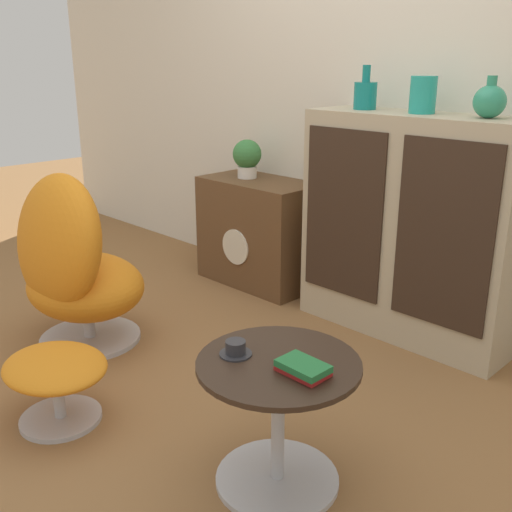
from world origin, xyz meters
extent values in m
plane|color=olive|center=(0.00, 0.00, 0.00)|extent=(12.00, 12.00, 0.00)
cube|color=silver|center=(0.00, 1.38, 1.30)|extent=(6.40, 0.06, 2.60)
cube|color=tan|center=(0.30, 1.17, 0.55)|extent=(1.09, 0.36, 1.10)
cube|color=#332319|center=(0.03, 0.98, 0.61)|extent=(0.46, 0.01, 0.84)
cube|color=#332319|center=(0.57, 0.98, 0.61)|extent=(0.46, 0.01, 0.84)
cube|color=brown|center=(-0.73, 1.15, 0.32)|extent=(0.73, 0.40, 0.65)
cylinder|color=beige|center=(-0.73, 0.95, 0.27)|extent=(0.22, 0.01, 0.22)
cylinder|color=#B7B7BC|center=(-0.74, -0.04, 0.01)|extent=(0.49, 0.49, 0.02)
cylinder|color=#B7B7BC|center=(-0.74, -0.04, 0.08)|extent=(0.06, 0.06, 0.12)
ellipsoid|color=orange|center=(-0.74, -0.04, 0.29)|extent=(0.64, 0.54, 0.30)
ellipsoid|color=orange|center=(-0.75, -0.16, 0.54)|extent=(0.64, 0.40, 0.67)
cylinder|color=#B7B7BC|center=(-0.20, -0.49, 0.01)|extent=(0.31, 0.31, 0.02)
cylinder|color=#B7B7BC|center=(-0.20, -0.49, 0.10)|extent=(0.04, 0.04, 0.17)
ellipsoid|color=orange|center=(-0.20, -0.49, 0.23)|extent=(0.44, 0.37, 0.09)
cylinder|color=#B7B7BC|center=(0.64, -0.15, 0.01)|extent=(0.41, 0.41, 0.02)
cylinder|color=#B7B7BC|center=(0.64, -0.15, 0.23)|extent=(0.04, 0.04, 0.41)
cylinder|color=#332319|center=(0.64, -0.15, 0.44)|extent=(0.52, 0.52, 0.02)
cylinder|color=#147A75|center=(-0.01, 1.17, 1.17)|extent=(0.11, 0.11, 0.13)
cylinder|color=#147A75|center=(-0.01, 1.17, 1.28)|extent=(0.04, 0.04, 0.08)
cylinder|color=teal|center=(0.31, 1.17, 1.19)|extent=(0.12, 0.12, 0.17)
ellipsoid|color=#2D8E6B|center=(0.62, 1.17, 1.17)|extent=(0.14, 0.14, 0.14)
cylinder|color=#2D8E6B|center=(0.62, 1.17, 1.26)|extent=(0.04, 0.04, 0.04)
cylinder|color=silver|center=(-0.83, 1.15, 0.68)|extent=(0.12, 0.12, 0.07)
sphere|color=#387A3D|center=(-0.83, 1.15, 0.79)|extent=(0.18, 0.18, 0.18)
cylinder|color=#2D2D33|center=(0.51, -0.21, 0.45)|extent=(0.10, 0.10, 0.01)
cylinder|color=#2D2D33|center=(0.51, -0.21, 0.47)|extent=(0.07, 0.07, 0.05)
cube|color=red|center=(0.74, -0.15, 0.46)|extent=(0.15, 0.10, 0.02)
cube|color=#237038|center=(0.75, -0.16, 0.48)|extent=(0.15, 0.10, 0.02)
camera|label=1|loc=(1.77, -1.38, 1.35)|focal=42.00mm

